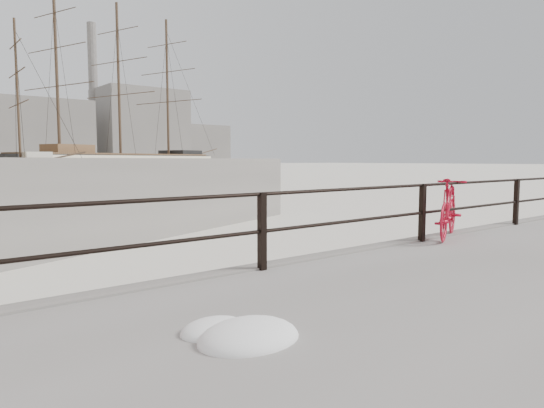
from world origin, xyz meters
TOP-DOWN VIEW (x-y plane):
  - ground at (0.00, 0.00)m, footprint 400.00×400.00m
  - guardrail at (0.00, -0.15)m, footprint 28.00×0.10m
  - bicycle at (-2.84, -0.25)m, footprint 1.76×0.99m
  - barque_black at (27.05, 91.15)m, footprint 63.59×38.74m
  - industrial_west at (20.00, 140.00)m, footprint 32.00×18.00m
  - industrial_mid at (55.00, 145.00)m, footprint 26.00×20.00m
  - industrial_east at (78.00, 150.00)m, footprint 20.00×16.00m
  - smokestack at (42.00, 150.00)m, footprint 2.80×2.80m

SIDE VIEW (x-z plane):
  - ground at x=0.00m, z-range 0.00..0.00m
  - barque_black at x=27.05m, z-range -17.09..17.09m
  - guardrail at x=0.00m, z-range 0.35..1.35m
  - bicycle at x=-2.84m, z-range 0.35..1.44m
  - industrial_east at x=78.00m, z-range 0.00..14.00m
  - industrial_west at x=20.00m, z-range 0.00..18.00m
  - industrial_mid at x=55.00m, z-range 0.00..24.00m
  - smokestack at x=42.00m, z-range 0.00..44.00m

